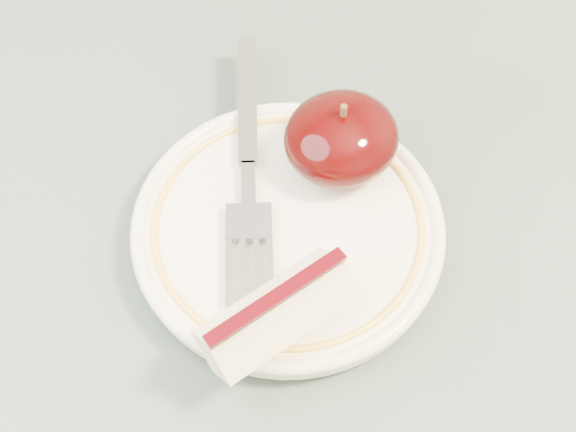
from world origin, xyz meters
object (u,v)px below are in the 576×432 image
table (397,377)px  apple_half (341,138)px  plate (288,228)px  fork (248,166)px

table → apple_half: bearing=83.8°
plate → fork: (-0.00, 0.05, 0.01)m
table → apple_half: apple_half is taller
plate → fork: size_ratio=0.99×
fork → table: bearing=-136.2°
table → plate: bearing=115.2°
table → apple_half: size_ratio=12.81×
plate → fork: 0.05m
plate → table: bearing=-64.8°
plate → fork: bearing=93.9°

